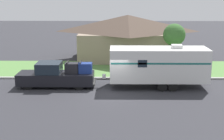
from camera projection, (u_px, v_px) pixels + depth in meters
The scene contains 8 objects.
ground_plane at pixel (112, 92), 23.87m from camera, with size 120.00×120.00×0.00m, color #2D2D33.
curb_strip at pixel (112, 78), 27.49m from camera, with size 80.00×0.30×0.14m.
lawn_strip at pixel (113, 69), 31.05m from camera, with size 80.00×7.00×0.03m.
house_across_street at pixel (128, 36), 35.46m from camera, with size 11.62×7.64×4.95m.
pickup_truck at pixel (57, 76), 25.03m from camera, with size 6.17×1.98×2.08m.
travel_trailer at pixel (159, 64), 24.71m from camera, with size 8.77×2.48×3.46m.
mailbox at pixel (48, 66), 27.92m from camera, with size 0.48×0.20×1.32m.
tree_in_yard at pixel (174, 35), 30.65m from camera, with size 2.19×2.19×4.45m.
Camera 1 is at (0.27, -22.74, 7.47)m, focal length 50.00 mm.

